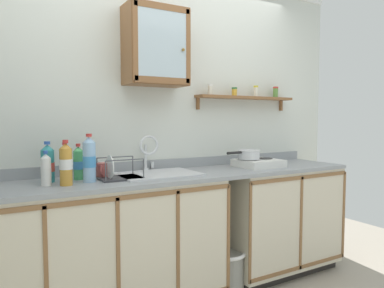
# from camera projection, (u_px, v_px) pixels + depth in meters

# --- Properties ---
(back_wall) EXTENTS (3.60, 0.07, 2.66)m
(back_wall) POSITION_uv_depth(u_px,v_px,m) (167.00, 124.00, 3.05)
(back_wall) COLOR silver
(back_wall) RESTS_ON ground
(lower_cabinet_run) EXTENTS (1.70, 0.60, 0.94)m
(lower_cabinet_run) POSITION_uv_depth(u_px,v_px,m) (104.00, 251.00, 2.51)
(lower_cabinet_run) COLOR black
(lower_cabinet_run) RESTS_ON ground
(lower_cabinet_run_right) EXTENTS (1.11, 0.60, 0.94)m
(lower_cabinet_run_right) POSITION_uv_depth(u_px,v_px,m) (276.00, 219.00, 3.30)
(lower_cabinet_run_right) COLOR black
(lower_cabinet_run_right) RESTS_ON ground
(countertop) EXTENTS (2.96, 0.62, 0.03)m
(countertop) POSITION_uv_depth(u_px,v_px,m) (186.00, 175.00, 2.80)
(countertop) COLOR gray
(countertop) RESTS_ON lower_cabinet_run
(backsplash) EXTENTS (2.96, 0.02, 0.08)m
(backsplash) POSITION_uv_depth(u_px,v_px,m) (169.00, 164.00, 3.04)
(backsplash) COLOR gray
(backsplash) RESTS_ON countertop
(sink) EXTENTS (0.59, 0.47, 0.42)m
(sink) POSITION_uv_depth(u_px,v_px,m) (157.00, 179.00, 2.72)
(sink) COLOR silver
(sink) RESTS_ON countertop
(hot_plate_stove) EXTENTS (0.36, 0.33, 0.07)m
(hot_plate_stove) POSITION_uv_depth(u_px,v_px,m) (258.00, 163.00, 3.15)
(hot_plate_stove) COLOR silver
(hot_plate_stove) RESTS_ON countertop
(saucepan) EXTENTS (0.34, 0.19, 0.08)m
(saucepan) POSITION_uv_depth(u_px,v_px,m) (248.00, 154.00, 3.12)
(saucepan) COLOR silver
(saucepan) RESTS_ON hot_plate_stove
(bottle_soda_green_0) EXTENTS (0.07, 0.07, 0.25)m
(bottle_soda_green_0) POSITION_uv_depth(u_px,v_px,m) (78.00, 163.00, 2.49)
(bottle_soda_green_0) COLOR #4CB266
(bottle_soda_green_0) RESTS_ON countertop
(bottle_detergent_teal_1) EXTENTS (0.09, 0.09, 0.27)m
(bottle_detergent_teal_1) POSITION_uv_depth(u_px,v_px,m) (48.00, 164.00, 2.38)
(bottle_detergent_teal_1) COLOR teal
(bottle_detergent_teal_1) RESTS_ON countertop
(bottle_water_blue_2) EXTENTS (0.09, 0.09, 0.32)m
(bottle_water_blue_2) POSITION_uv_depth(u_px,v_px,m) (89.00, 160.00, 2.39)
(bottle_water_blue_2) COLOR #8CB7E0
(bottle_water_blue_2) RESTS_ON countertop
(bottle_water_clear_3) EXTENTS (0.07, 0.07, 0.26)m
(bottle_water_clear_3) POSITION_uv_depth(u_px,v_px,m) (65.00, 164.00, 2.37)
(bottle_water_clear_3) COLOR silver
(bottle_water_clear_3) RESTS_ON countertop
(bottle_juice_amber_4) EXTENTS (0.08, 0.08, 0.29)m
(bottle_juice_amber_4) POSITION_uv_depth(u_px,v_px,m) (66.00, 164.00, 2.27)
(bottle_juice_amber_4) COLOR gold
(bottle_juice_amber_4) RESTS_ON countertop
(bottle_opaque_white_5) EXTENTS (0.06, 0.06, 0.22)m
(bottle_opaque_white_5) POSITION_uv_depth(u_px,v_px,m) (46.00, 170.00, 2.25)
(bottle_opaque_white_5) COLOR white
(bottle_opaque_white_5) RESTS_ON countertop
(dish_rack) EXTENTS (0.29, 0.22, 0.17)m
(dish_rack) POSITION_uv_depth(u_px,v_px,m) (118.00, 175.00, 2.51)
(dish_rack) COLOR #333338
(dish_rack) RESTS_ON countertop
(mug) EXTENTS (0.10, 0.13, 0.11)m
(mug) POSITION_uv_depth(u_px,v_px,m) (103.00, 170.00, 2.55)
(mug) COLOR #B24C47
(mug) RESTS_ON countertop
(wall_cabinet) EXTENTS (0.48, 0.28, 0.60)m
(wall_cabinet) POSITION_uv_depth(u_px,v_px,m) (156.00, 47.00, 2.79)
(wall_cabinet) COLOR brown
(spice_shelf) EXTENTS (1.03, 0.14, 0.23)m
(spice_shelf) POSITION_uv_depth(u_px,v_px,m) (247.00, 97.00, 3.34)
(spice_shelf) COLOR brown
(trash_bin) EXTENTS (0.32, 0.32, 0.34)m
(trash_bin) POSITION_uv_depth(u_px,v_px,m) (226.00, 270.00, 2.89)
(trash_bin) COLOR gray
(trash_bin) RESTS_ON ground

